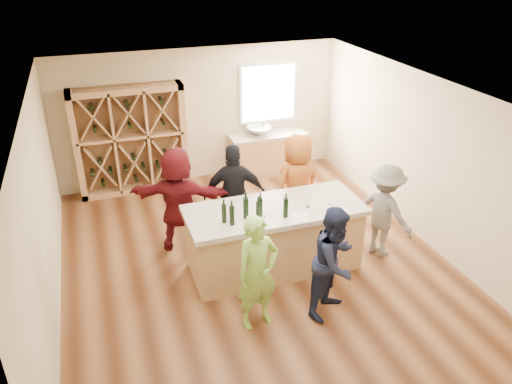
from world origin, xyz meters
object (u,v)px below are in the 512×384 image
object	(u,v)px
sink	(259,131)
wine_bottle_e	(260,207)
wine_bottle_a	(224,213)
wine_bottle_d	(258,210)
person_near_left	(258,273)
person_far_right	(297,184)
person_far_mid	(235,195)
tasting_counter_base	(274,240)
person_far_left	(179,200)
wine_bottle_b	(232,215)
wine_rack	(131,141)
wine_bottle_f	(286,208)
person_near_right	(335,262)
person_server	(384,211)
wine_bottle_c	(246,208)

from	to	relation	value
sink	wine_bottle_e	xyz separation A→B (m)	(-1.25, -3.64, 0.22)
wine_bottle_a	wine_bottle_d	size ratio (longest dim) A/B	1.03
wine_bottle_a	wine_bottle_e	bearing A→B (deg)	-1.63
person_near_left	person_far_right	xyz separation A→B (m)	(1.47, 2.13, 0.08)
person_far_mid	tasting_counter_base	bearing A→B (deg)	124.16
wine_bottle_d	person_far_left	world-z (taller)	person_far_left
wine_bottle_b	wine_bottle_e	distance (m)	0.46
wine_rack	wine_bottle_e	bearing A→B (deg)	-68.70
sink	person_near_left	size ratio (longest dim) A/B	0.33
tasting_counter_base	wine_bottle_e	world-z (taller)	wine_bottle_e
wine_bottle_f	wine_bottle_e	bearing A→B (deg)	160.14
person_near_right	wine_bottle_d	bearing A→B (deg)	91.64
wine_bottle_f	sink	bearing A→B (deg)	76.46
wine_bottle_b	person_far_right	size ratio (longest dim) A/B	0.17
person_near_right	person_server	xyz separation A→B (m)	(1.42, 1.04, -0.02)
wine_rack	person_far_right	distance (m)	3.60
tasting_counter_base	person_far_left	size ratio (longest dim) A/B	1.44
person_far_left	wine_bottle_a	bearing A→B (deg)	130.79
person_far_mid	wine_bottle_c	bearing A→B (deg)	96.16
wine_bottle_c	wine_bottle_d	distance (m)	0.18
person_near_left	wine_bottle_e	bearing A→B (deg)	58.49
person_far_left	person_far_mid	bearing A→B (deg)	-165.13
wine_rack	person_near_left	world-z (taller)	wine_rack
wine_bottle_f	person_far_left	bearing A→B (deg)	134.02
person_far_right	person_server	bearing A→B (deg)	115.50
person_far_right	person_far_left	distance (m)	2.07
sink	wine_bottle_e	bearing A→B (deg)	-109.03
wine_rack	wine_bottle_c	xyz separation A→B (m)	(1.24, -3.68, 0.14)
wine_bottle_d	person_server	world-z (taller)	person_server
wine_rack	person_far_right	bearing A→B (deg)	-44.98
tasting_counter_base	person_server	xyz separation A→B (m)	(1.82, -0.19, 0.30)
wine_bottle_c	wine_bottle_f	bearing A→B (deg)	-15.58
wine_rack	sink	distance (m)	2.70
wine_rack	person_far_left	bearing A→B (deg)	-79.21
wine_bottle_d	person_near_left	size ratio (longest dim) A/B	0.17
wine_bottle_a	person_near_right	xyz separation A→B (m)	(1.24, -1.07, -0.40)
person_near_left	wine_bottle_f	size ratio (longest dim) A/B	5.48
wine_rack	person_server	xyz separation A→B (m)	(3.57, -3.72, -0.30)
wine_bottle_c	person_far_mid	world-z (taller)	person_far_mid
sink	wine_bottle_f	bearing A→B (deg)	-103.54
sink	wine_rack	bearing A→B (deg)	178.51
wine_bottle_d	wine_bottle_e	world-z (taller)	wine_bottle_e
person_near_right	person_near_left	bearing A→B (deg)	140.65
wine_bottle_e	person_near_left	world-z (taller)	person_near_left
wine_bottle_b	wine_bottle_f	bearing A→B (deg)	-2.80
person_far_mid	person_far_right	distance (m)	1.14
wine_bottle_e	person_far_right	distance (m)	1.64
tasting_counter_base	person_server	bearing A→B (deg)	-5.90
wine_bottle_e	person_far_left	bearing A→B (deg)	128.11
tasting_counter_base	person_near_left	size ratio (longest dim) A/B	1.58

